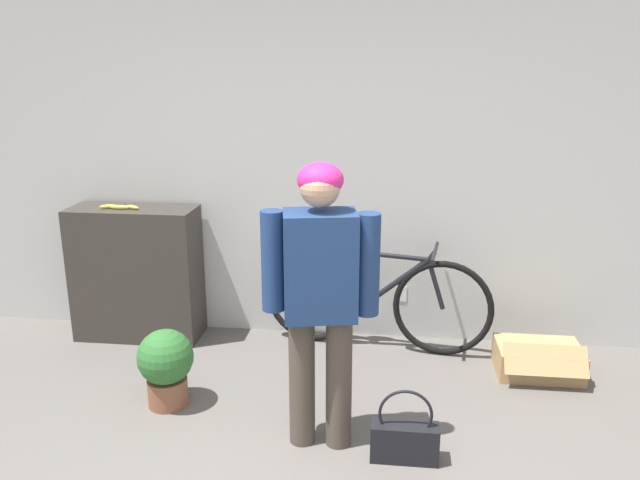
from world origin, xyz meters
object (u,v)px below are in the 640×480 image
(person, at_px, (320,285))
(banana, at_px, (119,207))
(cardboard_box, at_px, (538,359))
(handbag, at_px, (405,439))
(bicycle, at_px, (375,299))
(potted_plant, at_px, (166,364))

(person, bearing_deg, banana, 132.42)
(person, distance_m, banana, 2.01)
(cardboard_box, bearing_deg, handbag, -130.37)
(banana, xyz_separation_m, cardboard_box, (2.99, -0.24, -0.93))
(bicycle, bearing_deg, banana, -171.23)
(banana, distance_m, potted_plant, 1.35)
(handbag, bearing_deg, banana, 147.63)
(bicycle, xyz_separation_m, banana, (-1.87, -0.04, 0.65))
(bicycle, relative_size, banana, 5.36)
(person, distance_m, potted_plant, 1.21)
(cardboard_box, distance_m, potted_plant, 2.46)
(person, relative_size, bicycle, 0.94)
(bicycle, xyz_separation_m, handbag, (0.20, -1.35, -0.25))
(bicycle, bearing_deg, person, -94.26)
(person, distance_m, bicycle, 1.38)
(cardboard_box, bearing_deg, potted_plant, -163.85)
(bicycle, height_order, banana, banana)
(bicycle, xyz_separation_m, potted_plant, (-1.24, -0.96, -0.11))
(cardboard_box, bearing_deg, bicycle, 166.14)
(potted_plant, bearing_deg, person, -16.07)
(bicycle, relative_size, handbag, 4.04)
(bicycle, bearing_deg, potted_plant, -134.62)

